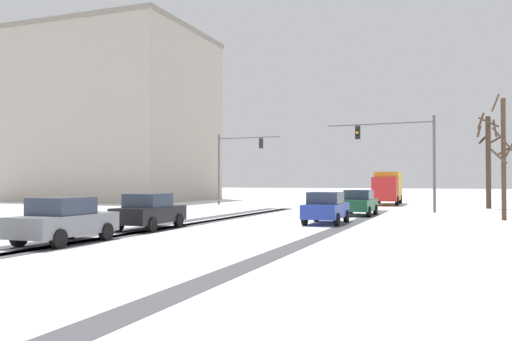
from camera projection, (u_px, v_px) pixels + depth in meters
wheel_track_left_lane at (177, 226)px, 25.57m from camera, size 0.73×34.94×0.01m
wheel_track_right_lane at (183, 226)px, 25.45m from camera, size 1.02×34.94×0.01m
wheel_track_center at (332, 231)px, 22.84m from camera, size 0.85×34.94×0.01m
wheel_track_oncoming at (157, 225)px, 25.96m from camera, size 0.95×34.94×0.01m
sidewalk_kerb_right at (457, 238)px, 19.54m from camera, size 4.00×34.94×0.12m
traffic_signal_far_left at (235, 156)px, 48.22m from camera, size 6.22×0.57×6.50m
traffic_signal_near_right at (402, 146)px, 35.44m from camera, size 7.32×0.64×6.50m
car_dark_green_lead at (359, 203)px, 33.43m from camera, size 1.88×4.12×1.62m
car_blue_second at (326, 208)px, 27.01m from camera, size 1.90×4.13×1.62m
car_black_third at (149, 211)px, 23.85m from camera, size 1.99×4.18×1.62m
car_grey_fourth at (64, 220)px, 18.41m from camera, size 1.92×4.14×1.62m
box_truck_delivery at (387, 187)px, 49.03m from camera, size 2.51×7.47×3.02m
bare_tree_sidewalk_mid at (504, 155)px, 29.40m from camera, size 1.81×1.80×7.16m
bare_tree_sidewalk_far at (488, 156)px, 41.77m from camera, size 2.01×1.92×7.70m
office_building_far_left_block at (115, 117)px, 60.24m from camera, size 19.90×16.50×18.87m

